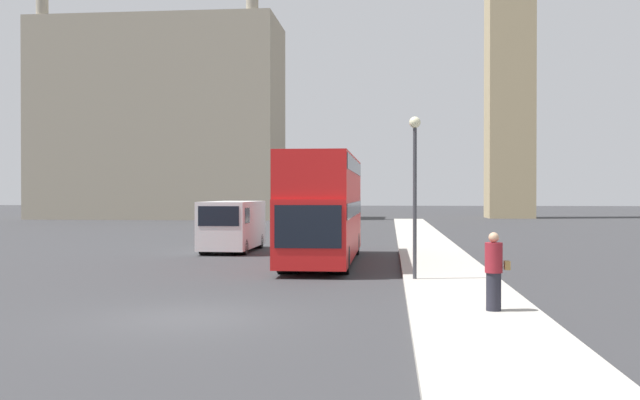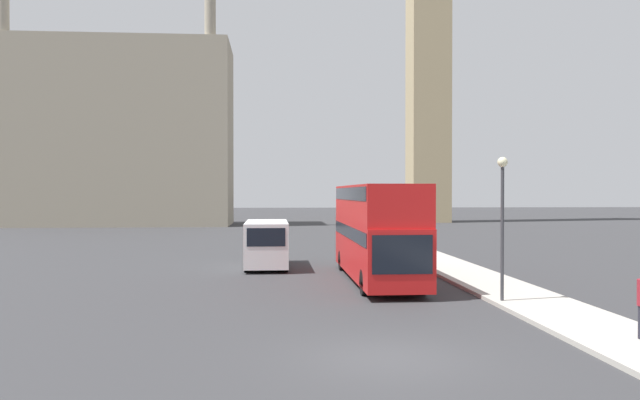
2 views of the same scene
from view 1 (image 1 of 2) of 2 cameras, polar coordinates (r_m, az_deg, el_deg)
The scene contains 7 objects.
ground_plane at distance 16.68m, azimuth -10.53°, elevation -9.24°, with size 300.00×300.00×0.00m, color #333335.
sidewalk_strip at distance 16.15m, azimuth 12.59°, elevation -9.30°, with size 3.03×120.00×0.15m.
building_block_distant at distance 83.51m, azimuth -12.71°, elevation 6.21°, with size 27.30×10.82×27.06m.
red_double_decker_bus at distance 28.88m, azimuth 0.31°, elevation -0.31°, with size 2.56×11.27×4.30m.
white_van at distance 34.97m, azimuth -7.02°, elevation -1.96°, with size 2.23×5.87×2.44m.
pedestrian at distance 16.80m, azimuth 13.75°, elevation -5.58°, with size 0.56×0.40×1.79m.
street_lamp at distance 22.51m, azimuth 7.60°, elevation 2.36°, with size 0.36×0.36×5.09m.
Camera 1 is at (4.58, -15.79, 2.83)m, focal length 40.00 mm.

